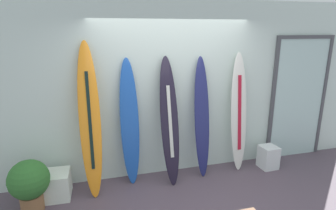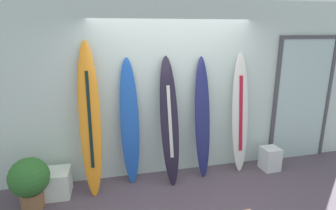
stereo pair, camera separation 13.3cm
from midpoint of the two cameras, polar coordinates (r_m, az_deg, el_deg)
The scene contains 10 objects.
wall_back at distance 4.50m, azimuth 1.47°, elevation 3.18°, with size 7.20×0.20×2.80m, color silver.
surfboard_sunset at distance 4.08m, azimuth -14.92°, elevation -3.08°, with size 0.30×0.52×2.21m.
surfboard_cobalt at distance 4.25m, azimuth -7.00°, elevation -3.80°, with size 0.30×0.28×1.95m.
surfboard_charcoal at distance 4.24m, azimuth 1.22°, elevation -3.57°, with size 0.31×0.50×1.97m.
surfboard_navy at distance 4.47m, azimuth 7.96°, elevation -2.87°, with size 0.25×0.37×1.95m.
surfboard_ivory at distance 4.76m, azimuth 15.42°, elevation -1.88°, with size 0.29×0.29×2.00m.
display_block_left at distance 4.45m, azimuth -21.27°, elevation -14.78°, with size 0.41×0.41×0.38m.
display_block_center at distance 5.18m, azimuth 21.02°, elevation -10.28°, with size 0.29×0.29×0.40m.
glass_door at distance 5.57m, azimuth 26.56°, elevation 1.38°, with size 1.15×0.06×2.25m.
potted_plant at distance 4.20m, azimuth -25.84°, elevation -13.76°, with size 0.52×0.52×0.72m.
Camera 2 is at (-1.06, -2.97, 2.35)m, focal length 29.54 mm.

